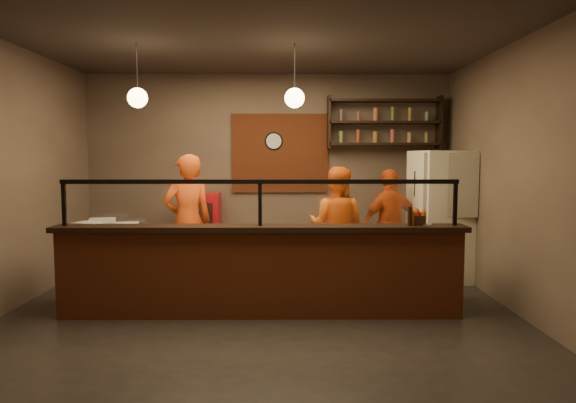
{
  "coord_description": "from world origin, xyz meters",
  "views": [
    {
      "loc": [
        0.28,
        -6.09,
        1.84
      ],
      "look_at": [
        0.32,
        0.3,
        1.28
      ],
      "focal_mm": 32.0,
      "sensor_mm": 36.0,
      "label": 1
    }
  ],
  "objects_px": {
    "cook_mid": "(336,226)",
    "fridge": "(442,216)",
    "wall_clock": "(274,141)",
    "cook_right": "(390,225)",
    "red_cooler": "(204,232)",
    "pepper_mill": "(410,216)",
    "pizza_dough": "(304,232)",
    "condiment_caddy": "(417,220)",
    "cook_left": "(188,222)"
  },
  "relations": [
    {
      "from": "cook_mid",
      "to": "fridge",
      "type": "height_order",
      "value": "fridge"
    },
    {
      "from": "wall_clock",
      "to": "cook_mid",
      "type": "relative_size",
      "value": 0.18
    },
    {
      "from": "cook_right",
      "to": "cook_mid",
      "type": "bearing_deg",
      "value": -6.63
    },
    {
      "from": "red_cooler",
      "to": "pepper_mill",
      "type": "relative_size",
      "value": 5.78
    },
    {
      "from": "cook_right",
      "to": "pepper_mill",
      "type": "xyz_separation_m",
      "value": [
        -0.15,
        -1.74,
        0.34
      ]
    },
    {
      "from": "wall_clock",
      "to": "pepper_mill",
      "type": "relative_size",
      "value": 1.38
    },
    {
      "from": "cook_right",
      "to": "pizza_dough",
      "type": "height_order",
      "value": "cook_right"
    },
    {
      "from": "cook_mid",
      "to": "condiment_caddy",
      "type": "xyz_separation_m",
      "value": [
        0.78,
        -1.43,
        0.26
      ]
    },
    {
      "from": "condiment_caddy",
      "to": "pepper_mill",
      "type": "xyz_separation_m",
      "value": [
        -0.1,
        -0.08,
        0.05
      ]
    },
    {
      "from": "red_cooler",
      "to": "cook_mid",
      "type": "bearing_deg",
      "value": -25.92
    },
    {
      "from": "cook_left",
      "to": "red_cooler",
      "type": "xyz_separation_m",
      "value": [
        0.04,
        1.13,
        -0.31
      ]
    },
    {
      "from": "condiment_caddy",
      "to": "pepper_mill",
      "type": "distance_m",
      "value": 0.14
    },
    {
      "from": "cook_left",
      "to": "condiment_caddy",
      "type": "bearing_deg",
      "value": 131.69
    },
    {
      "from": "fridge",
      "to": "pepper_mill",
      "type": "distance_m",
      "value": 1.96
    },
    {
      "from": "fridge",
      "to": "pepper_mill",
      "type": "bearing_deg",
      "value": -128.11
    },
    {
      "from": "cook_right",
      "to": "red_cooler",
      "type": "bearing_deg",
      "value": -36.01
    },
    {
      "from": "wall_clock",
      "to": "pepper_mill",
      "type": "distance_m",
      "value": 3.34
    },
    {
      "from": "fridge",
      "to": "red_cooler",
      "type": "bearing_deg",
      "value": 157.9
    },
    {
      "from": "cook_mid",
      "to": "fridge",
      "type": "xyz_separation_m",
      "value": [
        1.58,
        0.21,
        0.11
      ]
    },
    {
      "from": "wall_clock",
      "to": "cook_mid",
      "type": "distance_m",
      "value": 2.0
    },
    {
      "from": "pepper_mill",
      "to": "cook_mid",
      "type": "bearing_deg",
      "value": 114.16
    },
    {
      "from": "wall_clock",
      "to": "red_cooler",
      "type": "height_order",
      "value": "wall_clock"
    },
    {
      "from": "cook_right",
      "to": "pepper_mill",
      "type": "relative_size",
      "value": 7.65
    },
    {
      "from": "wall_clock",
      "to": "condiment_caddy",
      "type": "relative_size",
      "value": 1.52
    },
    {
      "from": "red_cooler",
      "to": "pizza_dough",
      "type": "height_order",
      "value": "red_cooler"
    },
    {
      "from": "cook_mid",
      "to": "cook_left",
      "type": "bearing_deg",
      "value": 25.0
    },
    {
      "from": "cook_right",
      "to": "red_cooler",
      "type": "distance_m",
      "value": 2.98
    },
    {
      "from": "cook_left",
      "to": "red_cooler",
      "type": "distance_m",
      "value": 1.18
    },
    {
      "from": "wall_clock",
      "to": "red_cooler",
      "type": "bearing_deg",
      "value": -164.75
    },
    {
      "from": "cook_left",
      "to": "cook_mid",
      "type": "distance_m",
      "value": 2.1
    },
    {
      "from": "wall_clock",
      "to": "pepper_mill",
      "type": "bearing_deg",
      "value": -60.09
    },
    {
      "from": "wall_clock",
      "to": "condiment_caddy",
      "type": "height_order",
      "value": "wall_clock"
    },
    {
      "from": "cook_left",
      "to": "fridge",
      "type": "xyz_separation_m",
      "value": [
        3.67,
        0.39,
        0.03
      ]
    },
    {
      "from": "cook_left",
      "to": "wall_clock",
      "type": "bearing_deg",
      "value": -153.91
    },
    {
      "from": "cook_right",
      "to": "pepper_mill",
      "type": "distance_m",
      "value": 1.78
    },
    {
      "from": "pepper_mill",
      "to": "cook_right",
      "type": "bearing_deg",
      "value": 85.22
    },
    {
      "from": "cook_right",
      "to": "cook_left",
      "type": "bearing_deg",
      "value": -13.9
    },
    {
      "from": "fridge",
      "to": "condiment_caddy",
      "type": "xyz_separation_m",
      "value": [
        -0.8,
        -1.64,
        0.15
      ]
    },
    {
      "from": "wall_clock",
      "to": "cook_right",
      "type": "bearing_deg",
      "value": -30.84
    },
    {
      "from": "wall_clock",
      "to": "fridge",
      "type": "distance_m",
      "value": 2.94
    },
    {
      "from": "condiment_caddy",
      "to": "cook_right",
      "type": "bearing_deg",
      "value": 88.52
    },
    {
      "from": "cook_left",
      "to": "pizza_dough",
      "type": "relative_size",
      "value": 3.72
    },
    {
      "from": "cook_mid",
      "to": "condiment_caddy",
      "type": "relative_size",
      "value": 8.61
    },
    {
      "from": "fridge",
      "to": "pepper_mill",
      "type": "height_order",
      "value": "fridge"
    },
    {
      "from": "cook_mid",
      "to": "red_cooler",
      "type": "distance_m",
      "value": 2.28
    },
    {
      "from": "pizza_dough",
      "to": "pepper_mill",
      "type": "distance_m",
      "value": 1.32
    },
    {
      "from": "red_cooler",
      "to": "condiment_caddy",
      "type": "bearing_deg",
      "value": -41.05
    },
    {
      "from": "fridge",
      "to": "wall_clock",
      "type": "bearing_deg",
      "value": 146.61
    },
    {
      "from": "fridge",
      "to": "cook_mid",
      "type": "bearing_deg",
      "value": 177.09
    },
    {
      "from": "fridge",
      "to": "condiment_caddy",
      "type": "height_order",
      "value": "fridge"
    }
  ]
}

